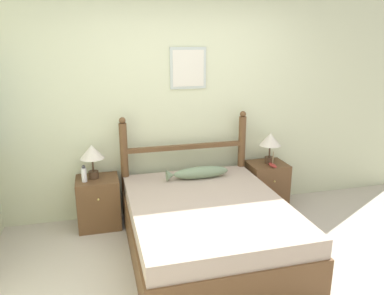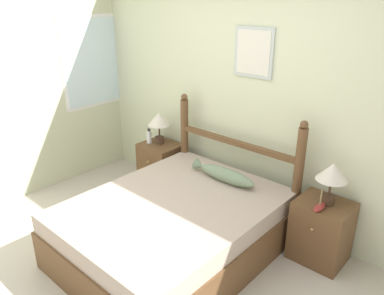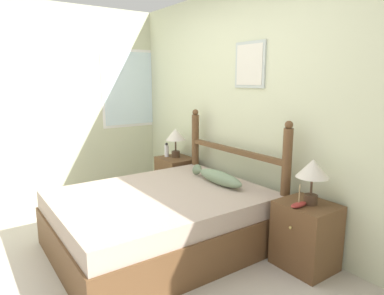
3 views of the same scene
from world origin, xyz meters
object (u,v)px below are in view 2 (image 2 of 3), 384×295
table_lamp_left (159,121)px  table_lamp_right (332,174)px  nightstand_right (321,231)px  bed (174,228)px  nightstand_left (161,166)px  fish_pillow (224,174)px  model_boat (320,207)px  bottle (149,136)px

table_lamp_left → table_lamp_right: same height
nightstand_right → bed: bearing=-141.3°
nightstand_right → table_lamp_left: table_lamp_left is taller
table_lamp_left → table_lamp_right: (2.10, -0.02, 0.00)m
table_lamp_left → table_lamp_right: 2.10m
nightstand_left → nightstand_right: same height
nightstand_right → fish_pillow: fish_pillow is taller
fish_pillow → table_lamp_right: bearing=11.6°
nightstand_right → table_lamp_right: bearing=7.6°
nightstand_right → table_lamp_left: 2.16m
nightstand_left → fish_pillow: 1.17m
nightstand_right → table_lamp_left: (-2.08, 0.02, 0.57)m
nightstand_left → model_boat: size_ratio=3.03×
bottle → model_boat: size_ratio=1.00×
bed → table_lamp_right: bearing=38.3°
bottle → table_lamp_left: bearing=40.2°
model_boat → bed: bearing=-145.9°
nightstand_right → fish_pillow: bearing=-168.4°
bed → nightstand_right: (1.03, 0.82, 0.02)m
bottle → model_boat: (2.18, -0.07, -0.06)m
bed → nightstand_left: bearing=141.3°
table_lamp_right → bottle: size_ratio=2.03×
bottle → model_boat: same height
nightstand_left → nightstand_right: bearing=0.0°
model_boat → fish_pillow: size_ratio=0.26×
bottle → model_boat: bearing=-1.7°
bottle → nightstand_right: bearing=1.6°
nightstand_right → model_boat: (0.00, -0.13, 0.31)m
model_boat → fish_pillow: bearing=-175.9°
bed → model_boat: size_ratio=10.16×
nightstand_left → model_boat: bearing=-3.5°
table_lamp_left → bottle: (-0.10, -0.08, -0.20)m
nightstand_right → model_boat: 0.33m
nightstand_right → table_lamp_left: size_ratio=1.50×
bed → nightstand_left: (-1.03, 0.82, 0.02)m
table_lamp_left → model_boat: size_ratio=2.02×
nightstand_right → nightstand_left: bearing=180.0°
bottle → nightstand_left: bearing=25.5°
bed → table_lamp_left: 1.47m
table_lamp_left → fish_pillow: (1.14, -0.21, -0.25)m
model_boat → bottle: bearing=178.3°
nightstand_right → fish_pillow: size_ratio=0.80×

